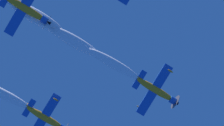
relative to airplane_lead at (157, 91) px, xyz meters
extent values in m
ellipsoid|color=orange|center=(-0.09, 0.23, 0.01)|extent=(3.56, 6.58, 1.61)
cylinder|color=#194CB2|center=(1.02, -2.58, -0.17)|extent=(1.52, 1.25, 1.32)
cone|color=black|center=(1.26, -3.18, -0.21)|extent=(0.82, 0.85, 0.64)
cylinder|color=#3F3F47|center=(1.20, -3.04, -0.20)|extent=(2.67, 0.93, 2.80)
cube|color=#194CB2|center=(-0.13, 0.44, -0.14)|extent=(8.07, 4.28, 2.35)
ellipsoid|color=orange|center=(3.59, 1.84, 0.90)|extent=(0.59, 0.93, 0.34)
ellipsoid|color=orange|center=(-3.84, -0.96, -1.18)|extent=(0.59, 0.93, 0.34)
cube|color=#194CB2|center=(-1.16, 2.91, 0.23)|extent=(3.03, 1.90, 0.91)
cube|color=orange|center=(-1.29, 2.90, 0.71)|extent=(0.78, 1.11, 1.15)
ellipsoid|color=#1E232D|center=(-0.07, -0.11, 0.39)|extent=(1.32, 1.67, 0.88)
ellipsoid|color=orange|center=(7.91, 15.73, 0.60)|extent=(3.52, 6.55, 1.73)
cube|color=#194CB2|center=(7.86, 15.94, 0.46)|extent=(8.17, 4.32, 1.86)
ellipsoid|color=orange|center=(4.09, 14.53, -0.33)|extent=(0.58, 0.93, 0.36)
cube|color=#194CB2|center=(6.84, 18.41, 0.90)|extent=(3.07, 1.92, 0.75)
cube|color=orange|center=(6.75, 18.40, 1.39)|extent=(0.72, 1.08, 1.19)
ellipsoid|color=#1E232D|center=(7.96, 15.39, 0.98)|extent=(1.30, 1.65, 0.88)
ellipsoid|color=orange|center=(-12.25, 7.70, 0.85)|extent=(0.59, 0.93, 0.31)
ellipsoid|color=orange|center=(-8.87, 20.61, -0.54)|extent=(3.58, 6.58, 1.28)
cylinder|color=#194CB2|center=(-7.76, 17.80, -0.59)|extent=(1.47, 1.27, 1.23)
cone|color=black|center=(-7.52, 17.19, -0.60)|extent=(0.79, 0.85, 0.59)
cylinder|color=#3F3F47|center=(-7.57, 17.33, -0.60)|extent=(2.52, 0.98, 2.68)
cube|color=#194CB2|center=(-8.91, 20.81, -0.70)|extent=(8.19, 4.33, 1.73)
ellipsoid|color=orange|center=(-5.16, 22.28, 0.07)|extent=(0.59, 0.94, 0.29)
ellipsoid|color=#1E232D|center=(-8.83, 20.30, -0.14)|extent=(1.30, 1.68, 0.78)
ellipsoid|color=white|center=(-2.89, 7.09, 0.21)|extent=(4.58, 8.73, 1.86)
ellipsoid|color=white|center=(-4.99, 13.30, 0.83)|extent=(4.88, 8.86, 2.18)
ellipsoid|color=white|center=(-7.50, 19.16, 1.06)|extent=(5.19, 8.99, 2.50)
ellipsoid|color=white|center=(5.38, 22.41, 1.02)|extent=(4.58, 8.73, 1.86)
camera|label=1|loc=(-24.36, 11.43, -58.23)|focal=68.96mm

